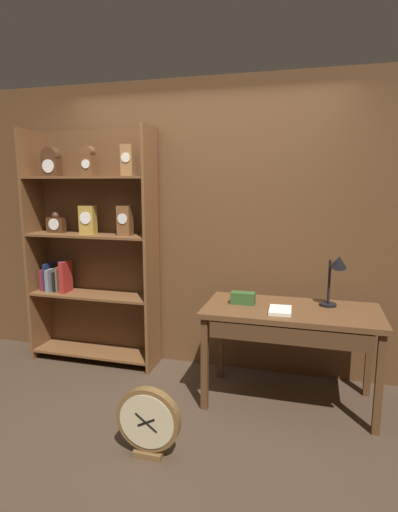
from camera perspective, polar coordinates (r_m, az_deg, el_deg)
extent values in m
plane|color=#3D2D21|center=(3.00, -6.59, -24.62)|extent=(10.00, 10.00, 0.00)
cube|color=brown|center=(3.77, 0.73, 3.90)|extent=(4.80, 0.05, 2.60)
cube|color=brown|center=(4.32, -21.55, 1.22)|extent=(0.02, 0.34, 2.19)
cube|color=brown|center=(3.72, -6.53, 0.54)|extent=(0.03, 0.34, 2.19)
cube|color=brown|center=(4.12, -13.48, 1.26)|extent=(1.23, 0.01, 2.19)
cube|color=brown|center=(4.26, -13.99, -12.58)|extent=(1.18, 0.32, 0.02)
cube|color=brown|center=(4.08, -14.33, -5.17)|extent=(1.18, 0.32, 0.02)
cube|color=brown|center=(3.97, -14.68, 2.79)|extent=(1.18, 0.32, 0.02)
cube|color=brown|center=(3.94, -15.03, 10.38)|extent=(1.18, 0.32, 0.02)
cube|color=#472816|center=(4.16, -19.61, 11.37)|extent=(0.16, 0.10, 0.16)
cylinder|color=#472816|center=(4.17, -19.70, 12.84)|extent=(0.16, 0.10, 0.16)
cylinder|color=silver|center=(4.12, -20.05, 11.54)|extent=(0.12, 0.01, 0.12)
cube|color=#472816|center=(4.17, -19.03, 4.03)|extent=(0.17, 0.07, 0.14)
sphere|color=#472816|center=(4.16, -19.10, 5.27)|extent=(0.07, 0.07, 0.07)
cylinder|color=silver|center=(4.14, -19.35, 4.13)|extent=(0.11, 0.01, 0.11)
cube|color=brown|center=(3.92, -14.95, 11.89)|extent=(0.10, 0.09, 0.18)
cylinder|color=brown|center=(3.93, -15.03, 13.67)|extent=(0.10, 0.09, 0.10)
cylinder|color=silver|center=(3.88, -15.34, 12.11)|extent=(0.08, 0.01, 0.08)
cube|color=#B28C38|center=(3.96, -15.03, 4.81)|extent=(0.15, 0.08, 0.26)
cylinder|color=white|center=(3.92, -15.38, 5.05)|extent=(0.11, 0.01, 0.11)
cube|color=olive|center=(3.76, -9.78, 12.84)|extent=(0.11, 0.08, 0.27)
cylinder|color=silver|center=(3.72, -10.07, 13.20)|extent=(0.08, 0.01, 0.08)
cube|color=brown|center=(3.77, -10.14, 4.80)|extent=(0.12, 0.10, 0.27)
cylinder|color=silver|center=(3.72, -10.51, 5.05)|extent=(0.09, 0.01, 0.09)
cube|color=maroon|center=(4.34, -20.39, -3.03)|extent=(0.04, 0.13, 0.20)
cube|color=#19234C|center=(4.31, -19.90, -2.67)|extent=(0.03, 0.16, 0.27)
cube|color=slate|center=(4.26, -19.60, -3.12)|extent=(0.04, 0.17, 0.22)
cube|color=black|center=(4.26, -18.91, -3.27)|extent=(0.02, 0.14, 0.19)
cube|color=brown|center=(4.23, -18.55, -3.00)|extent=(0.02, 0.14, 0.24)
cube|color=navy|center=(4.21, -17.99, -2.64)|extent=(0.04, 0.12, 0.30)
cube|color=maroon|center=(4.16, -17.84, -2.74)|extent=(0.04, 0.16, 0.30)
cube|color=brown|center=(3.25, 12.57, -7.37)|extent=(1.32, 0.65, 0.04)
cube|color=#50321B|center=(3.22, 0.78, -14.60)|extent=(0.05, 0.05, 0.73)
cube|color=#50321B|center=(3.17, 23.50, -15.91)|extent=(0.05, 0.05, 0.73)
cube|color=#50321B|center=(3.71, 2.98, -11.18)|extent=(0.05, 0.05, 0.73)
cube|color=#50321B|center=(3.66, 22.33, -12.22)|extent=(0.05, 0.05, 0.73)
cube|color=#472C18|center=(2.99, 12.18, -10.72)|extent=(1.12, 0.03, 0.12)
cylinder|color=black|center=(3.38, 17.29, -6.38)|extent=(0.13, 0.13, 0.02)
cylinder|color=black|center=(3.33, 17.45, -3.41)|extent=(0.02, 0.02, 0.34)
cone|color=black|center=(3.25, 18.69, -0.75)|extent=(0.13, 0.15, 0.13)
cube|color=#2D5123|center=(3.29, 6.06, -5.77)|extent=(0.19, 0.09, 0.09)
cube|color=silver|center=(3.13, 11.10, -7.35)|extent=(0.17, 0.23, 0.02)
cube|color=brown|center=(2.93, -6.86, -25.20)|extent=(0.19, 0.11, 0.04)
cylinder|color=brown|center=(2.80, -6.97, -21.38)|extent=(0.42, 0.06, 0.42)
cylinder|color=#C6B78C|center=(2.77, -7.25, -21.72)|extent=(0.36, 0.01, 0.36)
cube|color=black|center=(2.77, -7.29, -21.77)|extent=(0.12, 0.01, 0.07)
cube|color=black|center=(2.77, -7.30, -21.78)|extent=(0.14, 0.01, 0.11)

